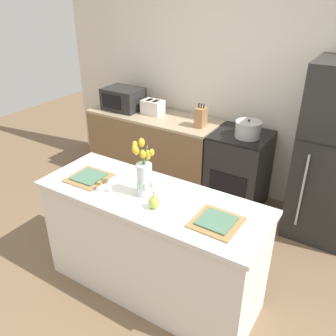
{
  "coord_description": "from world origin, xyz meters",
  "views": [
    {
      "loc": [
        1.31,
        -1.84,
        2.36
      ],
      "look_at": [
        0.0,
        0.25,
        1.06
      ],
      "focal_mm": 38.0,
      "sensor_mm": 36.0,
      "label": 1
    }
  ],
  "objects_px": {
    "flower_vase": "(144,174)",
    "knife_block": "(201,117)",
    "plate_setting_left": "(89,177)",
    "toaster": "(153,107)",
    "refrigerator": "(336,156)",
    "stove_range": "(238,171)",
    "plate_setting_right": "(216,222)",
    "pear_figurine": "(154,202)",
    "cooking_pot": "(248,129)",
    "microwave": "(123,99)"
  },
  "relations": [
    {
      "from": "refrigerator",
      "to": "pear_figurine",
      "type": "height_order",
      "value": "refrigerator"
    },
    {
      "from": "toaster",
      "to": "plate_setting_left",
      "type": "bearing_deg",
      "value": -72.69
    },
    {
      "from": "refrigerator",
      "to": "cooking_pot",
      "type": "relative_size",
      "value": 6.41
    },
    {
      "from": "pear_figurine",
      "to": "plate_setting_right",
      "type": "height_order",
      "value": "pear_figurine"
    },
    {
      "from": "plate_setting_right",
      "to": "microwave",
      "type": "xyz_separation_m",
      "value": [
        -2.08,
        1.65,
        0.08
      ]
    },
    {
      "from": "stove_range",
      "to": "flower_vase",
      "type": "bearing_deg",
      "value": -95.01
    },
    {
      "from": "plate_setting_left",
      "to": "toaster",
      "type": "bearing_deg",
      "value": 107.31
    },
    {
      "from": "refrigerator",
      "to": "flower_vase",
      "type": "xyz_separation_m",
      "value": [
        -1.09,
        -1.61,
        0.23
      ]
    },
    {
      "from": "stove_range",
      "to": "plate_setting_right",
      "type": "height_order",
      "value": "plate_setting_right"
    },
    {
      "from": "plate_setting_right",
      "to": "knife_block",
      "type": "bearing_deg",
      "value": 120.56
    },
    {
      "from": "pear_figurine",
      "to": "plate_setting_right",
      "type": "relative_size",
      "value": 0.43
    },
    {
      "from": "cooking_pot",
      "to": "microwave",
      "type": "distance_m",
      "value": 1.69
    },
    {
      "from": "flower_vase",
      "to": "microwave",
      "type": "relative_size",
      "value": 0.92
    },
    {
      "from": "plate_setting_left",
      "to": "knife_block",
      "type": "distance_m",
      "value": 1.62
    },
    {
      "from": "toaster",
      "to": "cooking_pot",
      "type": "height_order",
      "value": "cooking_pot"
    },
    {
      "from": "toaster",
      "to": "microwave",
      "type": "height_order",
      "value": "microwave"
    },
    {
      "from": "plate_setting_left",
      "to": "stove_range",
      "type": "bearing_deg",
      "value": 68.01
    },
    {
      "from": "flower_vase",
      "to": "pear_figurine",
      "type": "height_order",
      "value": "flower_vase"
    },
    {
      "from": "pear_figurine",
      "to": "microwave",
      "type": "distance_m",
      "value": 2.38
    },
    {
      "from": "microwave",
      "to": "knife_block",
      "type": "bearing_deg",
      "value": -1.9
    },
    {
      "from": "refrigerator",
      "to": "microwave",
      "type": "relative_size",
      "value": 3.68
    },
    {
      "from": "stove_range",
      "to": "plate_setting_right",
      "type": "bearing_deg",
      "value": -74.22
    },
    {
      "from": "plate_setting_left",
      "to": "toaster",
      "type": "height_order",
      "value": "toaster"
    },
    {
      "from": "stove_range",
      "to": "toaster",
      "type": "height_order",
      "value": "toaster"
    },
    {
      "from": "plate_setting_right",
      "to": "microwave",
      "type": "height_order",
      "value": "microwave"
    },
    {
      "from": "refrigerator",
      "to": "microwave",
      "type": "height_order",
      "value": "refrigerator"
    },
    {
      "from": "pear_figurine",
      "to": "knife_block",
      "type": "distance_m",
      "value": 1.76
    },
    {
      "from": "cooking_pot",
      "to": "knife_block",
      "type": "distance_m",
      "value": 0.56
    },
    {
      "from": "flower_vase",
      "to": "plate_setting_right",
      "type": "distance_m",
      "value": 0.63
    },
    {
      "from": "flower_vase",
      "to": "cooking_pot",
      "type": "bearing_deg",
      "value": 82.25
    },
    {
      "from": "plate_setting_left",
      "to": "knife_block",
      "type": "relative_size",
      "value": 1.18
    },
    {
      "from": "flower_vase",
      "to": "stove_range",
      "type": "bearing_deg",
      "value": 84.99
    },
    {
      "from": "knife_block",
      "to": "plate_setting_left",
      "type": "bearing_deg",
      "value": -96.4
    },
    {
      "from": "refrigerator",
      "to": "flower_vase",
      "type": "bearing_deg",
      "value": -124.06
    },
    {
      "from": "pear_figurine",
      "to": "plate_setting_right",
      "type": "xyz_separation_m",
      "value": [
        0.45,
        0.07,
        -0.04
      ]
    },
    {
      "from": "toaster",
      "to": "cooking_pot",
      "type": "relative_size",
      "value": 1.02
    },
    {
      "from": "plate_setting_left",
      "to": "microwave",
      "type": "relative_size",
      "value": 0.66
    },
    {
      "from": "plate_setting_left",
      "to": "microwave",
      "type": "xyz_separation_m",
      "value": [
        -0.95,
        1.65,
        0.08
      ]
    },
    {
      "from": "plate_setting_right",
      "to": "toaster",
      "type": "distance_m",
      "value": 2.37
    },
    {
      "from": "plate_setting_left",
      "to": "microwave",
      "type": "distance_m",
      "value": 1.91
    },
    {
      "from": "stove_range",
      "to": "refrigerator",
      "type": "distance_m",
      "value": 1.04
    },
    {
      "from": "flower_vase",
      "to": "plate_setting_right",
      "type": "xyz_separation_m",
      "value": [
        0.61,
        -0.04,
        -0.16
      ]
    },
    {
      "from": "flower_vase",
      "to": "knife_block",
      "type": "height_order",
      "value": "flower_vase"
    },
    {
      "from": "pear_figurine",
      "to": "cooking_pot",
      "type": "xyz_separation_m",
      "value": [
        0.05,
        1.68,
        -0.01
      ]
    },
    {
      "from": "stove_range",
      "to": "plate_setting_right",
      "type": "distance_m",
      "value": 1.79
    },
    {
      "from": "pear_figurine",
      "to": "cooking_pot",
      "type": "distance_m",
      "value": 1.68
    },
    {
      "from": "flower_vase",
      "to": "plate_setting_left",
      "type": "xyz_separation_m",
      "value": [
        -0.53,
        -0.04,
        -0.16
      ]
    },
    {
      "from": "pear_figurine",
      "to": "stove_range",
      "type": "bearing_deg",
      "value": 90.61
    },
    {
      "from": "pear_figurine",
      "to": "knife_block",
      "type": "height_order",
      "value": "knife_block"
    },
    {
      "from": "plate_setting_right",
      "to": "pear_figurine",
      "type": "bearing_deg",
      "value": -170.96
    }
  ]
}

